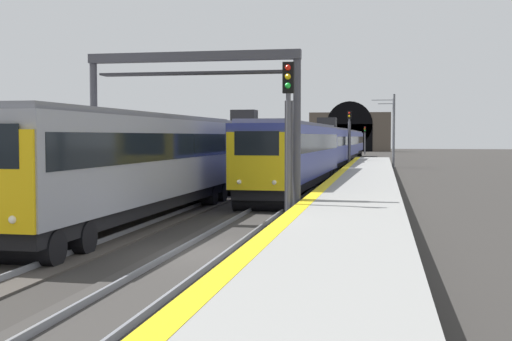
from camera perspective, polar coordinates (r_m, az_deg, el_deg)
ground_plane at (r=18.93m, az=-4.49°, el=-7.23°), size 320.00×320.00×0.00m
platform_right at (r=18.22m, az=7.29°, el=-6.00°), size 112.00×3.61×1.03m
platform_right_edge_strip at (r=18.31m, az=2.42°, el=-4.30°), size 112.00×0.50×0.01m
track_main_line at (r=18.92m, az=-4.49°, el=-7.10°), size 160.00×2.73×0.21m
track_adjacent_line at (r=20.45m, az=-16.19°, el=-6.45°), size 160.00×3.10×0.21m
train_main_approaching at (r=70.95m, az=6.82°, el=2.16°), size 86.16×3.36×5.00m
train_adjacent_platform at (r=44.97m, az=-1.01°, el=1.77°), size 59.29×3.09×5.10m
railway_signal_near at (r=22.58m, az=2.79°, el=3.35°), size 0.39×0.38×5.84m
railway_signal_mid at (r=64.19m, az=7.99°, el=2.93°), size 0.39×0.38×5.74m
railway_signal_far at (r=121.18m, az=9.31°, el=2.81°), size 0.39×0.38×5.10m
overhead_signal_gantry at (r=25.27m, az=-5.48°, el=6.51°), size 0.70×8.21×6.50m
tunnel_portal at (r=146.57m, az=8.04°, el=3.30°), size 2.70×17.56×10.85m
catenary_mast_near at (r=70.00m, az=11.69°, el=3.41°), size 0.22×2.41×7.66m
catenary_mast_far at (r=72.89m, az=11.67°, el=3.26°), size 0.22×1.77×7.42m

